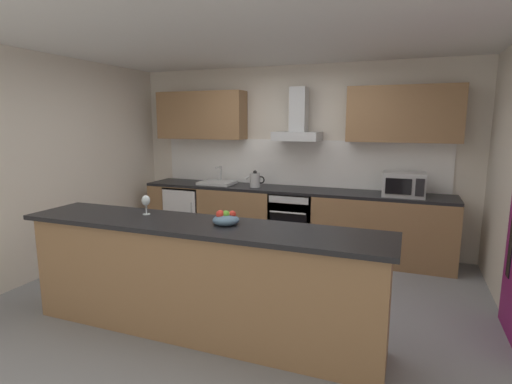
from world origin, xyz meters
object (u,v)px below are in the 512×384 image
object	(u,v)px
refrigerator	(189,213)
fruit_bowl	(226,219)
oven	(294,220)
wine_glass	(146,201)
kettle	(255,180)
sink	(217,182)
microwave	(404,184)
range_hood	(298,124)

from	to	relation	value
refrigerator	fruit_bowl	size ratio (longest dim) A/B	3.86
oven	refrigerator	distance (m)	1.68
refrigerator	wine_glass	size ratio (longest dim) A/B	4.78
kettle	wine_glass	xyz separation A→B (m)	(-0.19, -2.26, 0.10)
sink	wine_glass	bearing A→B (deg)	-79.32
fruit_bowl	kettle	bearing A→B (deg)	105.39
microwave	range_hood	world-z (taller)	range_hood
wine_glass	refrigerator	bearing A→B (deg)	111.94
range_hood	fruit_bowl	size ratio (longest dim) A/B	3.27
refrigerator	kettle	world-z (taller)	kettle
fruit_bowl	wine_glass	bearing A→B (deg)	176.06
range_hood	wine_glass	xyz separation A→B (m)	(-0.75, -2.43, -0.68)
oven	range_hood	bearing A→B (deg)	90.00
refrigerator	wine_glass	xyz separation A→B (m)	(0.92, -2.29, 0.68)
range_hood	refrigerator	bearing A→B (deg)	-175.49
microwave	wine_glass	bearing A→B (deg)	-133.64
wine_glass	fruit_bowl	xyz separation A→B (m)	(0.82, -0.06, -0.08)
kettle	microwave	bearing A→B (deg)	0.17
oven	refrigerator	size ratio (longest dim) A/B	0.94
wine_glass	range_hood	bearing A→B (deg)	72.75
oven	microwave	xyz separation A→B (m)	(1.41, -0.03, 0.59)
wine_glass	kettle	bearing A→B (deg)	85.31
microwave	sink	world-z (taller)	microwave
oven	fruit_bowl	world-z (taller)	fruit_bowl
oven	fruit_bowl	xyz separation A→B (m)	(0.07, -2.35, 0.57)
microwave	fruit_bowl	world-z (taller)	microwave
sink	kettle	world-z (taller)	sink
kettle	oven	bearing A→B (deg)	3.40
oven	kettle	world-z (taller)	kettle
sink	fruit_bowl	distance (m)	2.68
microwave	range_hood	bearing A→B (deg)	173.63
kettle	wine_glass	world-z (taller)	wine_glass
kettle	fruit_bowl	bearing A→B (deg)	-74.61
microwave	fruit_bowl	distance (m)	2.68
kettle	range_hood	world-z (taller)	range_hood
oven	range_hood	xyz separation A→B (m)	(0.00, 0.13, 1.33)
microwave	wine_glass	xyz separation A→B (m)	(-2.16, -2.27, 0.06)
oven	wine_glass	bearing A→B (deg)	-108.16
wine_glass	fruit_bowl	size ratio (longest dim) A/B	0.81
microwave	wine_glass	world-z (taller)	microwave
refrigerator	sink	xyz separation A→B (m)	(0.49, 0.01, 0.50)
sink	microwave	bearing A→B (deg)	-0.86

